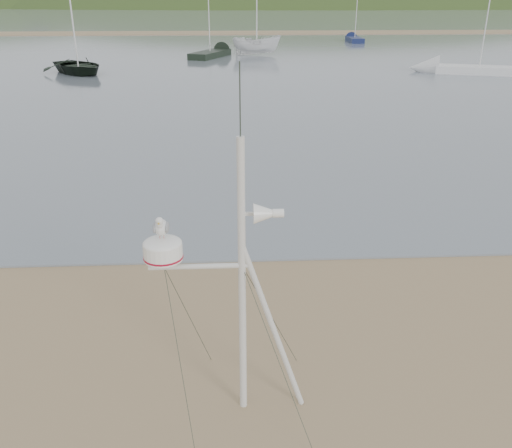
{
  "coord_description": "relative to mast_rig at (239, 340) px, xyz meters",
  "views": [
    {
      "loc": [
        2.41,
        -5.93,
        5.13
      ],
      "look_at": [
        2.78,
        1.0,
        2.14
      ],
      "focal_mm": 38.0,
      "sensor_mm": 36.0,
      "label": 1
    }
  ],
  "objects": [
    {
      "name": "hill_ridge",
      "position": [
        16.02,
        235.24,
        -20.78
      ],
      "size": [
        620.0,
        180.0,
        80.0
      ],
      "color": "#283C18",
      "rests_on": "ground"
    },
    {
      "name": "water",
      "position": [
        -2.49,
        132.24,
        -1.06
      ],
      "size": [
        560.0,
        256.0,
        0.04
      ],
      "primitive_type": "cube",
      "color": "slate",
      "rests_on": "ground"
    },
    {
      "name": "boat_white",
      "position": [
        2.62,
        43.41,
        1.05
      ],
      "size": [
        1.63,
        1.59,
        4.18
      ],
      "primitive_type": "imported",
      "rotation": [
        0.0,
        0.0,
        1.58
      ],
      "color": "white",
      "rests_on": "water"
    },
    {
      "name": "sailboat_blue_far",
      "position": [
        14.02,
        56.99,
        -0.78
      ],
      "size": [
        1.52,
        5.61,
        5.59
      ],
      "color": "#141E48",
      "rests_on": "ground"
    },
    {
      "name": "sailboat_white_near",
      "position": [
        14.94,
        31.38,
        -0.78
      ],
      "size": [
        7.5,
        4.07,
        7.26
      ],
      "color": "white",
      "rests_on": "ground"
    },
    {
      "name": "sailboat_dark_mid",
      "position": [
        -0.67,
        43.15,
        -0.78
      ],
      "size": [
        4.24,
        6.78,
        6.67
      ],
      "color": "black",
      "rests_on": "ground"
    },
    {
      "name": "ground",
      "position": [
        -2.49,
        0.24,
        -1.08
      ],
      "size": [
        560.0,
        560.0,
        0.0
      ],
      "primitive_type": "plane",
      "color": "#8E7452",
      "rests_on": "ground"
    },
    {
      "name": "sandbar",
      "position": [
        -2.49,
        70.24,
        -1.01
      ],
      "size": [
        560.0,
        7.0,
        0.07
      ],
      "primitive_type": "cube",
      "color": "#8E7452",
      "rests_on": "water"
    },
    {
      "name": "mast_rig",
      "position": [
        0.0,
        0.0,
        0.0
      ],
      "size": [
        1.99,
        2.12,
        4.48
      ],
      "color": "silver",
      "rests_on": "ground"
    },
    {
      "name": "boat_dark",
      "position": [
        -9.93,
        32.19,
        1.43
      ],
      "size": [
        3.37,
        3.06,
        4.96
      ],
      "primitive_type": "imported",
      "rotation": [
        0.0,
        0.0,
        0.7
      ],
      "color": "black",
      "rests_on": "water"
    }
  ]
}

